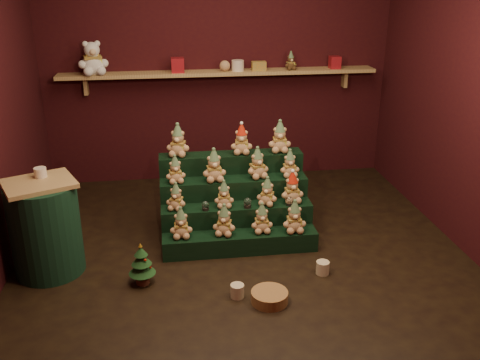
{
  "coord_description": "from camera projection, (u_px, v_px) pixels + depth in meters",
  "views": [
    {
      "loc": [
        -0.61,
        -4.18,
        2.41
      ],
      "look_at": [
        0.01,
        0.25,
        0.63
      ],
      "focal_mm": 40.0,
      "sensor_mm": 36.0,
      "label": 1
    }
  ],
  "objects": [
    {
      "name": "snow_globe_b",
      "position": [
        247.0,
        203.0,
        4.88
      ],
      "size": [
        0.07,
        0.07,
        0.1
      ],
      "color": "black",
      "rests_on": "riser_tier_midfront"
    },
    {
      "name": "teddy_7",
      "position": [
        292.0,
        187.0,
        4.97
      ],
      "size": [
        0.22,
        0.2,
        0.3
      ],
      "primitive_type": null,
      "rotation": [
        0.0,
        0.0,
        0.06
      ],
      "color": "tan",
      "rests_on": "riser_tier_midfront"
    },
    {
      "name": "mug_right",
      "position": [
        323.0,
        268.0,
        4.5
      ],
      "size": [
        0.11,
        0.11,
        0.11
      ],
      "primitive_type": "cylinder",
      "color": "beige",
      "rests_on": "ground"
    },
    {
      "name": "teddy_8",
      "position": [
        175.0,
        169.0,
        4.95
      ],
      "size": [
        0.21,
        0.19,
        0.26
      ],
      "primitive_type": null,
      "rotation": [
        0.0,
        0.0,
        0.16
      ],
      "color": "tan",
      "rests_on": "riser_tier_midback"
    },
    {
      "name": "riser_tier_midfront",
      "position": [
        237.0,
        223.0,
        5.01
      ],
      "size": [
        1.4,
        0.22,
        0.36
      ],
      "primitive_type": "cube",
      "color": "black",
      "rests_on": "ground"
    },
    {
      "name": "teddy_1",
      "position": [
        224.0,
        220.0,
        4.75
      ],
      "size": [
        0.25,
        0.23,
        0.28
      ],
      "primitive_type": null,
      "rotation": [
        0.0,
        0.0,
        -0.28
      ],
      "color": "tan",
      "rests_on": "riser_tier_front"
    },
    {
      "name": "gift_tin_red_a",
      "position": [
        178.0,
        65.0,
        5.94
      ],
      "size": [
        0.14,
        0.14,
        0.16
      ],
      "primitive_type": "cube",
      "color": "#A71923",
      "rests_on": "back_shelf"
    },
    {
      "name": "mini_christmas_tree",
      "position": [
        142.0,
        264.0,
        4.31
      ],
      "size": [
        0.22,
        0.22,
        0.37
      ],
      "rotation": [
        0.0,
        0.0,
        0.29
      ],
      "color": "#4D281B",
      "rests_on": "ground"
    },
    {
      "name": "teddy_3",
      "position": [
        294.0,
        216.0,
        4.8
      ],
      "size": [
        0.22,
        0.2,
        0.3
      ],
      "primitive_type": null,
      "rotation": [
        0.0,
        0.0,
        -0.03
      ],
      "color": "tan",
      "rests_on": "riser_tier_front"
    },
    {
      "name": "riser_tier_midback",
      "position": [
        234.0,
        205.0,
        5.18
      ],
      "size": [
        1.4,
        0.22,
        0.54
      ],
      "primitive_type": "cube",
      "color": "black",
      "rests_on": "ground"
    },
    {
      "name": "ground",
      "position": [
        243.0,
        255.0,
        4.82
      ],
      "size": [
        4.0,
        4.0,
        0.0
      ],
      "primitive_type": "plane",
      "color": "black",
      "rests_on": "ground"
    },
    {
      "name": "back_shelf",
      "position": [
        220.0,
        73.0,
        6.06
      ],
      "size": [
        3.6,
        0.26,
        0.24
      ],
      "color": "tan",
      "rests_on": "ground"
    },
    {
      "name": "back_wall",
      "position": [
        218.0,
        61.0,
        6.19
      ],
      "size": [
        4.0,
        0.1,
        2.8
      ],
      "primitive_type": "cube",
      "color": "black",
      "rests_on": "ground"
    },
    {
      "name": "teddy_4",
      "position": [
        176.0,
        197.0,
        4.82
      ],
      "size": [
        0.23,
        0.22,
        0.25
      ],
      "primitive_type": null,
      "rotation": [
        0.0,
        0.0,
        -0.37
      ],
      "color": "tan",
      "rests_on": "riser_tier_midfront"
    },
    {
      "name": "riser_tier_front",
      "position": [
        240.0,
        243.0,
        4.84
      ],
      "size": [
        1.4,
        0.22,
        0.18
      ],
      "primitive_type": "cube",
      "color": "black",
      "rests_on": "ground"
    },
    {
      "name": "teddy_6",
      "position": [
        267.0,
        191.0,
        4.92
      ],
      "size": [
        0.24,
        0.23,
        0.27
      ],
      "primitive_type": null,
      "rotation": [
        0.0,
        0.0,
        -0.43
      ],
      "color": "tan",
      "rests_on": "riser_tier_midfront"
    },
    {
      "name": "mug_left",
      "position": [
        237.0,
        291.0,
        4.18
      ],
      "size": [
        0.11,
        0.11,
        0.11
      ],
      "primitive_type": "cylinder",
      "color": "beige",
      "rests_on": "ground"
    },
    {
      "name": "teddy_14",
      "position": [
        280.0,
        137.0,
        5.21
      ],
      "size": [
        0.24,
        0.22,
        0.31
      ],
      "primitive_type": null,
      "rotation": [
        0.0,
        0.0,
        -0.1
      ],
      "color": "tan",
      "rests_on": "riser_tier_back"
    },
    {
      "name": "riser_tier_back",
      "position": [
        231.0,
        188.0,
        5.35
      ],
      "size": [
        1.4,
        0.22,
        0.72
      ],
      "primitive_type": "cube",
      "color": "black",
      "rests_on": "ground"
    },
    {
      "name": "snow_globe_a",
      "position": [
        205.0,
        206.0,
        4.83
      ],
      "size": [
        0.07,
        0.07,
        0.09
      ],
      "color": "black",
      "rests_on": "riser_tier_midfront"
    },
    {
      "name": "shelf_plush_ball",
      "position": [
        225.0,
        66.0,
        6.02
      ],
      "size": [
        0.12,
        0.12,
        0.12
      ],
      "primitive_type": "sphere",
      "color": "tan",
      "rests_on": "back_shelf"
    },
    {
      "name": "white_bear",
      "position": [
        92.0,
        54.0,
        5.76
      ],
      "size": [
        0.38,
        0.36,
        0.45
      ],
      "primitive_type": null,
      "rotation": [
        0.0,
        0.0,
        0.23
      ],
      "color": "white",
      "rests_on": "back_shelf"
    },
    {
      "name": "teddy_5",
      "position": [
        224.0,
        194.0,
        4.88
      ],
      "size": [
        0.18,
        0.17,
        0.25
      ],
      "primitive_type": null,
      "rotation": [
        0.0,
        0.0,
        -0.04
      ],
      "color": "tan",
      "rests_on": "riser_tier_midfront"
    },
    {
      "name": "brown_bear",
      "position": [
        291.0,
        61.0,
        6.09
      ],
      "size": [
        0.16,
        0.15,
        0.2
      ],
      "primitive_type": null,
      "rotation": [
        0.0,
        0.0,
        0.17
      ],
      "color": "#4A2F18",
      "rests_on": "back_shelf"
    },
    {
      "name": "teddy_13",
      "position": [
        242.0,
        139.0,
        5.16
      ],
      "size": [
        0.23,
        0.21,
        0.29
      ],
      "primitive_type": null,
      "rotation": [
        0.0,
        0.0,
        -0.12
      ],
      "color": "tan",
      "rests_on": "riser_tier_back"
    },
    {
      "name": "front_wall",
      "position": [
        308.0,
        208.0,
        2.41
      ],
      "size": [
        4.0,
        0.1,
        2.8
      ],
      "primitive_type": "cube",
      "color": "black",
      "rests_on": "ground"
    },
    {
      "name": "table_ornament",
      "position": [
        40.0,
        172.0,
        4.34
      ],
      "size": [
        0.1,
        0.1,
        0.08
      ],
      "primitive_type": "cylinder",
      "color": "beige",
      "rests_on": "side_table"
    },
    {
      "name": "wicker_basket",
      "position": [
        270.0,
        297.0,
        4.12
      ],
      "size": [
        0.36,
        0.36,
        0.09
      ],
      "primitive_type": "cylinder",
      "rotation": [
        0.0,
        0.0,
        -0.28
      ],
      "color": "#98673D",
      "rests_on": "ground"
    },
    {
      "name": "gift_tin_red_b",
      "position": [
        335.0,
        62.0,
        6.18
      ],
      "size": [
        0.12,
        0.12,
        0.14
      ],
      "primitive_type": "cube",
      "color": "#A71923",
      "rests_on": "back_shelf"
    },
    {
      "name": "teddy_9",
      "position": [
        214.0,
        165.0,
        4.98
      ],
      "size": [
        0.23,
        0.21,
        0.31
      ],
      "primitive_type": null,
      "rotation": [
        0.0,
        0.0,
        0.08
      ],
      "color": "tan",
      "rests_on": "riser_tier_midback"
    },
    {
      "name": "teddy_11",
      "position": [
        290.0,
        163.0,
        5.1
      ],
      "size": [
        0.19,
        0.17,
        0.26
      ],
      "primitive_type": null,
      "rotation": [
        0.0,
        0.0,
        0.03
      ],
      "color": "tan",
      "rests_on": "riser_tier_midback"
    },
    {
      "name": "scarf_gift_box",
      "position": [
        259.0,
        66.0,
        6.07
      ],
      "size": [
        0.16,
        0.1,
        0.1
      ],
      "primitive_type": "cube",
      "color": "#C56B1B",
      "rests_on": "back_shelf"
    },
    {
      "name": "teddy_12",
      "position": [
        178.0,
        140.0,
        5.1
      ],
      "size": [
        0.26,
        0.25,
        0.31
      ],
      "primitive_type": null,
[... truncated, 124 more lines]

